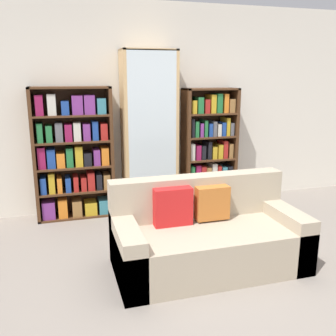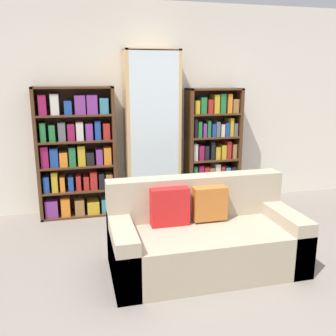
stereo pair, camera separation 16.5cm
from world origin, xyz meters
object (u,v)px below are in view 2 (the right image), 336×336
at_px(couch, 204,238).
at_px(bookshelf_right, 212,149).
at_px(bookshelf_left, 76,155).
at_px(wine_bottle, 200,221).
at_px(display_cabinet, 152,133).

distance_m(couch, bookshelf_right, 1.90).
bearing_deg(bookshelf_left, bookshelf_right, 0.00).
xyz_separation_m(couch, wine_bottle, (0.22, 0.75, -0.15)).
relative_size(bookshelf_left, wine_bottle, 4.82).
relative_size(bookshelf_left, display_cabinet, 0.79).
height_order(bookshelf_left, bookshelf_right, bookshelf_left).
xyz_separation_m(couch, bookshelf_left, (-1.12, 1.69, 0.51)).
relative_size(bookshelf_left, bookshelf_right, 1.02).
height_order(couch, bookshelf_right, bookshelf_right).
bearing_deg(bookshelf_left, couch, -56.54).
relative_size(couch, bookshelf_right, 1.09).
xyz_separation_m(display_cabinet, bookshelf_right, (0.85, 0.02, -0.26)).
height_order(display_cabinet, wine_bottle, display_cabinet).
xyz_separation_m(display_cabinet, wine_bottle, (0.37, -0.92, -0.90)).
xyz_separation_m(bookshelf_left, wine_bottle, (1.34, -0.94, -0.66)).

